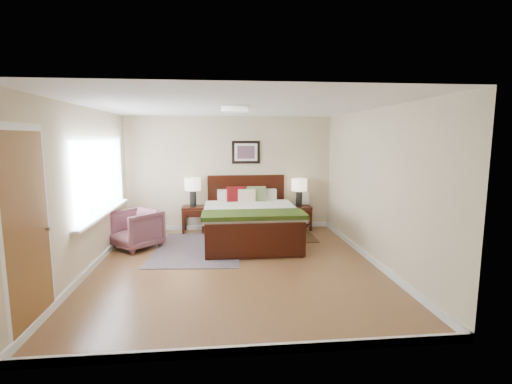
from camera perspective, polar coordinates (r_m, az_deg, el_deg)
The scene contains 18 objects.
floor at distance 6.05m, azimuth -3.10°, elevation -11.28°, with size 5.00×5.00×0.00m, color brown.
back_wall at distance 8.24m, azimuth -4.00°, elevation 2.85°, with size 4.50×0.04×2.50m, color beige.
front_wall at distance 3.30m, azimuth -1.18°, elevation -5.27°, with size 4.50×0.04×2.50m, color beige.
left_wall at distance 6.09m, azimuth -24.86°, elevation 0.20°, with size 0.04×5.00×2.50m, color beige.
right_wall at distance 6.27m, azimuth 17.80°, elevation 0.79°, with size 0.04×5.00×2.50m, color beige.
ceiling at distance 5.73m, azimuth -3.29°, elevation 13.03°, with size 4.50×5.00×0.02m, color white.
window at distance 6.72m, azimuth -22.56°, elevation 2.10°, with size 0.11×2.72×1.32m.
door at distance 4.52m, azimuth -31.68°, elevation -5.15°, with size 0.06×1.00×2.18m.
ceil_fixture at distance 5.72m, azimuth -3.29°, elevation 12.68°, with size 0.44×0.44×0.08m.
bed at distance 7.28m, azimuth -0.91°, elevation -3.41°, with size 1.82×2.22×1.19m.
wall_art at distance 8.20m, azimuth -1.56°, elevation 6.14°, with size 0.62×0.05×0.50m.
nightstand_left at distance 8.12m, azimuth -9.63°, elevation -3.06°, with size 0.48×0.43×0.57m.
nightstand_right at distance 8.33m, azimuth 6.60°, elevation -3.54°, with size 0.53×0.40×0.52m.
lamp_left at distance 8.06m, azimuth -9.71°, elevation 0.81°, with size 0.34×0.34×0.61m.
lamp_right at distance 8.23m, azimuth 6.66°, elevation 0.73°, with size 0.34×0.34×0.61m.
armchair at distance 7.26m, azimuth -18.00°, elevation -5.45°, with size 0.76×0.78×0.71m, color brown.
rug_persian at distance 7.01m, azimuth -8.82°, elevation -8.57°, with size 1.55×2.18×0.01m, color #0D1B42.
rug_navy at distance 7.92m, azimuth 5.62°, elevation -6.54°, with size 0.85×1.27×0.01m, color black.
Camera 1 is at (-0.26, -5.70, 2.02)m, focal length 26.00 mm.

